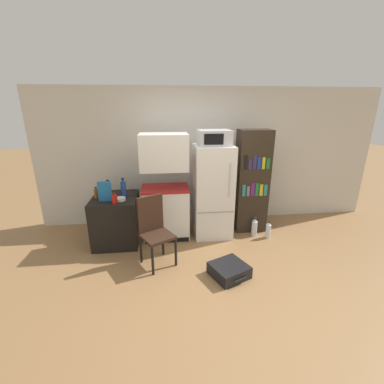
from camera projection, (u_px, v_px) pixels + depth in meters
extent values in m
plane|color=olive|center=(221.00, 280.00, 3.37)|extent=(24.00, 24.00, 0.00)
cube|color=beige|center=(211.00, 157.00, 4.88)|extent=(6.40, 0.10, 2.51)
cube|color=black|center=(117.00, 219.00, 4.23)|extent=(0.71, 0.78, 0.78)
cube|color=white|center=(166.00, 213.00, 4.41)|extent=(0.77, 0.55, 0.85)
cube|color=#B21E1E|center=(165.00, 188.00, 4.27)|extent=(0.78, 0.56, 0.03)
cube|color=white|center=(164.00, 152.00, 4.08)|extent=(0.77, 0.47, 0.58)
cube|color=black|center=(167.00, 241.00, 4.27)|extent=(0.74, 0.01, 0.08)
cube|color=white|center=(213.00, 192.00, 4.36)|extent=(0.63, 0.60, 1.57)
cube|color=gray|center=(216.00, 212.00, 4.15)|extent=(0.61, 0.01, 0.01)
cylinder|color=silver|center=(230.00, 180.00, 3.99)|extent=(0.02, 0.02, 0.55)
cube|color=#B7B7BC|center=(214.00, 138.00, 4.07)|extent=(0.52, 0.43, 0.24)
cube|color=black|center=(214.00, 139.00, 3.86)|extent=(0.30, 0.01, 0.16)
cube|color=#2D2319|center=(252.00, 182.00, 4.51)|extent=(0.55, 0.35, 1.81)
cube|color=teal|center=(244.00, 191.00, 4.35)|extent=(0.05, 0.01, 0.21)
cube|color=slate|center=(248.00, 191.00, 4.37)|extent=(0.05, 0.01, 0.17)
cube|color=#661E75|center=(253.00, 190.00, 4.36)|extent=(0.06, 0.01, 0.23)
cube|color=#1E7033|center=(257.00, 190.00, 4.37)|extent=(0.06, 0.01, 0.22)
cube|color=gold|center=(261.00, 190.00, 4.39)|extent=(0.06, 0.01, 0.20)
cube|color=teal|center=(266.00, 190.00, 4.39)|extent=(0.06, 0.01, 0.19)
cube|color=black|center=(246.00, 162.00, 4.20)|extent=(0.05, 0.01, 0.24)
cube|color=#332856|center=(250.00, 165.00, 4.22)|extent=(0.05, 0.01, 0.16)
cube|color=#332856|center=(255.00, 162.00, 4.22)|extent=(0.06, 0.01, 0.24)
cube|color=#193899|center=(259.00, 163.00, 4.23)|extent=(0.06, 0.01, 0.20)
cube|color=gold|center=(264.00, 163.00, 4.24)|extent=(0.05, 0.01, 0.20)
cube|color=#1E7033|center=(268.00, 164.00, 4.25)|extent=(0.06, 0.01, 0.18)
cylinder|color=white|center=(101.00, 189.00, 4.30)|extent=(0.08, 0.08, 0.12)
cylinder|color=white|center=(100.00, 185.00, 4.28)|extent=(0.04, 0.04, 0.02)
cylinder|color=black|center=(100.00, 184.00, 4.27)|extent=(0.04, 0.04, 0.01)
cylinder|color=#1E47A3|center=(123.00, 189.00, 4.11)|extent=(0.08, 0.08, 0.24)
cylinder|color=#1E47A3|center=(123.00, 181.00, 4.06)|extent=(0.04, 0.04, 0.04)
cylinder|color=black|center=(123.00, 179.00, 4.05)|extent=(0.04, 0.04, 0.02)
cylinder|color=#AD1914|center=(114.00, 199.00, 3.82)|extent=(0.09, 0.09, 0.13)
cylinder|color=#AD1914|center=(114.00, 194.00, 3.79)|extent=(0.04, 0.04, 0.02)
cylinder|color=black|center=(114.00, 193.00, 3.79)|extent=(0.05, 0.05, 0.01)
cylinder|color=#1E6028|center=(108.00, 189.00, 4.15)|extent=(0.09, 0.09, 0.20)
cylinder|color=#1E6028|center=(107.00, 182.00, 4.12)|extent=(0.04, 0.04, 0.04)
cylinder|color=black|center=(107.00, 181.00, 4.11)|extent=(0.05, 0.05, 0.02)
cylinder|color=brown|center=(96.00, 194.00, 4.03)|extent=(0.07, 0.07, 0.14)
cylinder|color=brown|center=(96.00, 189.00, 4.01)|extent=(0.03, 0.03, 0.03)
cylinder|color=black|center=(96.00, 188.00, 4.00)|extent=(0.04, 0.04, 0.01)
cylinder|color=silver|center=(120.00, 199.00, 3.95)|extent=(0.16, 0.16, 0.05)
cube|color=#1E66A8|center=(105.00, 191.00, 3.91)|extent=(0.19, 0.07, 0.30)
cylinder|color=black|center=(153.00, 261.00, 3.41)|extent=(0.04, 0.04, 0.42)
cylinder|color=black|center=(176.00, 252.00, 3.61)|extent=(0.04, 0.04, 0.42)
cylinder|color=black|center=(141.00, 249.00, 3.69)|extent=(0.04, 0.04, 0.42)
cylinder|color=black|center=(163.00, 242.00, 3.89)|extent=(0.04, 0.04, 0.42)
cube|color=#331E14|center=(157.00, 236.00, 3.57)|extent=(0.55, 0.55, 0.04)
cube|color=#331E14|center=(150.00, 213.00, 3.62)|extent=(0.36, 0.23, 0.53)
cube|color=black|center=(229.00, 270.00, 3.43)|extent=(0.58, 0.57, 0.16)
cylinder|color=black|center=(240.00, 280.00, 3.24)|extent=(0.19, 0.10, 0.02)
cylinder|color=silver|center=(268.00, 231.00, 4.42)|extent=(0.08, 0.08, 0.24)
cylinder|color=silver|center=(269.00, 224.00, 4.38)|extent=(0.04, 0.04, 0.04)
cylinder|color=black|center=(269.00, 222.00, 4.36)|extent=(0.04, 0.04, 0.02)
cylinder|color=silver|center=(254.00, 228.00, 4.50)|extent=(0.10, 0.10, 0.27)
cylinder|color=silver|center=(255.00, 220.00, 4.45)|extent=(0.04, 0.04, 0.05)
cylinder|color=black|center=(255.00, 218.00, 4.43)|extent=(0.05, 0.05, 0.03)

